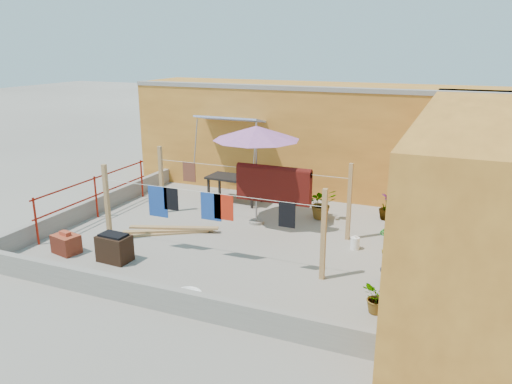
# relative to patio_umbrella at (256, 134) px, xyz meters

# --- Properties ---
(ground) EXTENTS (80.00, 80.00, 0.00)m
(ground) POSITION_rel_patio_umbrella_xyz_m (-0.14, -0.99, -2.28)
(ground) COLOR #9E998E
(ground) RESTS_ON ground
(wall_back) EXTENTS (11.00, 3.27, 3.21)m
(wall_back) POSITION_rel_patio_umbrella_xyz_m (0.36, 3.71, -0.67)
(wall_back) COLOR orange
(wall_back) RESTS_ON ground
(wall_right) EXTENTS (2.40, 9.00, 3.20)m
(wall_right) POSITION_rel_patio_umbrella_xyz_m (5.06, -0.99, -0.68)
(wall_right) COLOR orange
(wall_right) RESTS_ON ground
(parapet_front) EXTENTS (8.30, 0.16, 0.44)m
(parapet_front) POSITION_rel_patio_umbrella_xyz_m (-0.14, -4.57, -2.06)
(parapet_front) COLOR gray
(parapet_front) RESTS_ON ground
(parapet_left) EXTENTS (0.16, 7.30, 0.44)m
(parapet_left) POSITION_rel_patio_umbrella_xyz_m (-4.22, -0.99, -2.06)
(parapet_left) COLOR gray
(parapet_left) RESTS_ON ground
(red_railing) EXTENTS (0.05, 4.20, 1.10)m
(red_railing) POSITION_rel_patio_umbrella_xyz_m (-3.99, -1.19, -1.56)
(red_railing) COLOR maroon
(red_railing) RESTS_ON ground
(clothesline_rig) EXTENTS (5.09, 2.35, 1.80)m
(clothesline_rig) POSITION_rel_patio_umbrella_xyz_m (0.37, -0.46, -1.21)
(clothesline_rig) COLOR tan
(clothesline_rig) RESTS_ON ground
(patio_umbrella) EXTENTS (2.51, 2.51, 2.54)m
(patio_umbrella) POSITION_rel_patio_umbrella_xyz_m (0.00, 0.00, 0.00)
(patio_umbrella) COLOR gray
(patio_umbrella) RESTS_ON ground
(outdoor_table) EXTENTS (1.61, 0.86, 0.74)m
(outdoor_table) POSITION_rel_patio_umbrella_xyz_m (-1.24, 1.41, -1.62)
(outdoor_table) COLOR black
(outdoor_table) RESTS_ON ground
(brick_stack) EXTENTS (0.63, 0.52, 0.49)m
(brick_stack) POSITION_rel_patio_umbrella_xyz_m (-3.06, -3.30, -2.07)
(brick_stack) COLOR #9A3723
(brick_stack) RESTS_ON ground
(lumber_pile) EXTENTS (2.13, 1.33, 0.14)m
(lumber_pile) POSITION_rel_patio_umbrella_xyz_m (-1.66, -1.47, -2.21)
(lumber_pile) COLOR tan
(lumber_pile) RESTS_ON ground
(brazier) EXTENTS (0.69, 0.48, 0.60)m
(brazier) POSITION_rel_patio_umbrella_xyz_m (-1.83, -3.24, -1.99)
(brazier) COLOR black
(brazier) RESTS_ON ground
(white_basin) EXTENTS (0.55, 0.55, 0.09)m
(white_basin) POSITION_rel_patio_umbrella_xyz_m (0.35, -4.04, -2.23)
(white_basin) COLOR white
(white_basin) RESTS_ON ground
(water_jug_a) EXTENTS (0.20, 0.20, 0.31)m
(water_jug_a) POSITION_rel_patio_umbrella_xyz_m (2.64, -0.70, -2.14)
(water_jug_a) COLOR white
(water_jug_a) RESTS_ON ground
(water_jug_b) EXTENTS (0.20, 0.20, 0.31)m
(water_jug_b) POSITION_rel_patio_umbrella_xyz_m (3.48, 0.76, -2.14)
(water_jug_b) COLOR white
(water_jug_b) RESTS_ON ground
(green_hose) EXTENTS (0.51, 0.51, 0.07)m
(green_hose) POSITION_rel_patio_umbrella_xyz_m (3.24, 0.54, -2.25)
(green_hose) COLOR #1A7920
(green_hose) RESTS_ON ground
(plant_back_a) EXTENTS (0.95, 0.91, 0.81)m
(plant_back_a) POSITION_rel_patio_umbrella_xyz_m (1.41, 1.00, -1.87)
(plant_back_a) COLOR #175018
(plant_back_a) RESTS_ON ground
(plant_back_b) EXTENTS (0.45, 0.45, 0.68)m
(plant_back_b) POSITION_rel_patio_umbrella_xyz_m (2.97, 1.54, -1.94)
(plant_back_b) COLOR #175018
(plant_back_b) RESTS_ON ground
(plant_right_a) EXTENTS (0.49, 0.38, 0.85)m
(plant_right_a) POSITION_rel_patio_umbrella_xyz_m (3.42, 0.19, -1.85)
(plant_right_a) COLOR #175018
(plant_right_a) RESTS_ON ground
(plant_right_b) EXTENTS (0.38, 0.45, 0.72)m
(plant_right_b) POSITION_rel_patio_umbrella_xyz_m (3.56, -2.18, -1.92)
(plant_right_b) COLOR #175018
(plant_right_b) RESTS_ON ground
(plant_right_c) EXTENTS (0.64, 0.66, 0.56)m
(plant_right_c) POSITION_rel_patio_umbrella_xyz_m (3.56, -3.28, -2.00)
(plant_right_c) COLOR #175018
(plant_right_c) RESTS_ON ground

